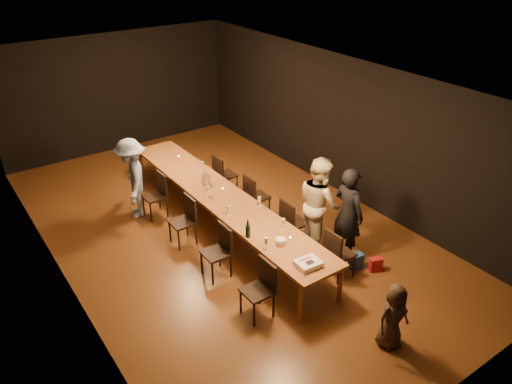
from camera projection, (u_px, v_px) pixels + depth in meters
ground at (222, 229)px, 9.86m from camera, size 10.00×10.00×0.00m
room_shell at (218, 130)px, 8.87m from camera, size 6.04×10.04×3.02m
table at (221, 198)px, 9.52m from camera, size 0.90×6.00×0.75m
chair_right_0 at (340, 253)px, 8.34m from camera, size 0.42×0.42×0.93m
chair_right_1 at (295, 222)px, 9.20m from camera, size 0.42×0.42×0.93m
chair_right_2 at (257, 196)px, 10.07m from camera, size 0.42×0.42×0.93m
chair_right_3 at (226, 174)px, 10.93m from camera, size 0.42×0.42×0.93m
chair_left_0 at (257, 291)px, 7.48m from camera, size 0.42×0.42×0.93m
chair_left_1 at (216, 253)px, 8.34m from camera, size 0.42×0.42×0.93m
chair_left_2 at (182, 222)px, 9.21m from camera, size 0.42×0.42×0.93m
chair_left_3 at (154, 196)px, 10.07m from camera, size 0.42×0.42×0.93m
woman_birthday at (348, 213)px, 8.69m from camera, size 0.43×0.64×1.73m
woman_tan at (319, 203)px, 8.93m from camera, size 0.87×1.01×1.79m
man_blue at (132, 178)px, 9.95m from camera, size 0.95×1.22×1.66m
child at (393, 316)px, 6.93m from camera, size 0.54×0.38×1.03m
gift_bag_red at (376, 265)px, 8.61m from camera, size 0.24×0.19×0.26m
gift_bag_blue at (356, 261)px, 8.66m from camera, size 0.25×0.18×0.29m
birthday_cake at (308, 264)px, 7.53m from camera, size 0.39×0.32×0.09m
plate_stack at (281, 242)px, 8.04m from camera, size 0.23×0.23×0.10m
champagne_bottle at (248, 228)px, 8.17m from camera, size 0.08×0.08×0.34m
ice_bucket at (206, 180)px, 9.86m from camera, size 0.22×0.22×0.20m
wineglass_0 at (266, 243)px, 7.90m from camera, size 0.06×0.06×0.21m
wineglass_1 at (283, 224)px, 8.41m from camera, size 0.06×0.06×0.21m
wineglass_2 at (229, 211)px, 8.79m from camera, size 0.06×0.06×0.21m
wineglass_3 at (259, 202)px, 9.08m from camera, size 0.06×0.06×0.21m
wineglass_4 at (208, 190)px, 9.46m from camera, size 0.06×0.06×0.21m
wineglass_5 at (202, 166)px, 10.39m from camera, size 0.06×0.06×0.21m
tealight_near at (290, 238)px, 8.18m from camera, size 0.05×0.05×0.03m
tealight_mid at (223, 189)px, 9.68m from camera, size 0.05×0.05×0.03m
tealight_far at (179, 157)px, 11.01m from camera, size 0.05×0.05×0.03m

